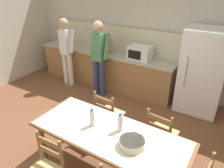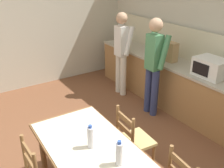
{
  "view_description": "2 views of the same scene",
  "coord_description": "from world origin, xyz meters",
  "px_view_note": "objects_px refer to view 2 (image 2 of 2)",
  "views": [
    {
      "loc": [
        1.86,
        -2.16,
        2.66
      ],
      "look_at": [
        0.36,
        0.35,
        1.16
      ],
      "focal_mm": 35.0,
      "sensor_mm": 36.0,
      "label": 1
    },
    {
      "loc": [
        2.38,
        -1.28,
        2.52
      ],
      "look_at": [
        -0.1,
        0.37,
        1.17
      ],
      "focal_mm": 42.0,
      "sensor_mm": 36.0,
      "label": 2
    }
  ],
  "objects_px": {
    "paper_bag": "(171,52)",
    "person_at_counter": "(154,63)",
    "dining_table": "(104,168)",
    "microwave": "(211,67)",
    "bottle_off_centre": "(119,154)",
    "chair_side_far_left": "(133,140)",
    "bottle_near_centre": "(91,137)",
    "person_at_sink": "(122,50)"
  },
  "relations": [
    {
      "from": "paper_bag",
      "to": "person_at_counter",
      "type": "bearing_deg",
      "value": -77.49
    },
    {
      "from": "paper_bag",
      "to": "chair_side_far_left",
      "type": "distance_m",
      "value": 2.11
    },
    {
      "from": "microwave",
      "to": "bottle_off_centre",
      "type": "distance_m",
      "value": 2.47
    },
    {
      "from": "bottle_off_centre",
      "to": "person_at_counter",
      "type": "xyz_separation_m",
      "value": [
        -1.56,
        1.82,
        0.08
      ]
    },
    {
      "from": "bottle_near_centre",
      "to": "person_at_counter",
      "type": "height_order",
      "value": "person_at_counter"
    },
    {
      "from": "dining_table",
      "to": "bottle_off_centre",
      "type": "height_order",
      "value": "bottle_off_centre"
    },
    {
      "from": "microwave",
      "to": "paper_bag",
      "type": "relative_size",
      "value": 1.39
    },
    {
      "from": "bottle_off_centre",
      "to": "bottle_near_centre",
      "type": "bearing_deg",
      "value": -165.55
    },
    {
      "from": "paper_bag",
      "to": "bottle_off_centre",
      "type": "bearing_deg",
      "value": -54.36
    },
    {
      "from": "bottle_off_centre",
      "to": "person_at_counter",
      "type": "relative_size",
      "value": 0.15
    },
    {
      "from": "dining_table",
      "to": "person_at_counter",
      "type": "height_order",
      "value": "person_at_counter"
    },
    {
      "from": "paper_bag",
      "to": "dining_table",
      "type": "xyz_separation_m",
      "value": [
        1.56,
        -2.43,
        -0.37
      ]
    },
    {
      "from": "dining_table",
      "to": "bottle_near_centre",
      "type": "height_order",
      "value": "bottle_near_centre"
    },
    {
      "from": "microwave",
      "to": "chair_side_far_left",
      "type": "xyz_separation_m",
      "value": [
        0.21,
        -1.71,
        -0.59
      ]
    },
    {
      "from": "bottle_near_centre",
      "to": "person_at_counter",
      "type": "distance_m",
      "value": 2.25
    },
    {
      "from": "bottle_off_centre",
      "to": "microwave",
      "type": "bearing_deg",
      "value": 108.57
    },
    {
      "from": "dining_table",
      "to": "chair_side_far_left",
      "type": "relative_size",
      "value": 2.38
    },
    {
      "from": "person_at_sink",
      "to": "bottle_near_centre",
      "type": "bearing_deg",
      "value": -131.78
    },
    {
      "from": "chair_side_far_left",
      "to": "person_at_counter",
      "type": "distance_m",
      "value": 1.63
    },
    {
      "from": "paper_bag",
      "to": "bottle_off_centre",
      "type": "xyz_separation_m",
      "value": [
        1.67,
        -2.33,
        -0.16
      ]
    },
    {
      "from": "bottle_near_centre",
      "to": "person_at_sink",
      "type": "bearing_deg",
      "value": 138.22
    },
    {
      "from": "paper_bag",
      "to": "microwave",
      "type": "bearing_deg",
      "value": 0.5
    },
    {
      "from": "bottle_near_centre",
      "to": "microwave",
      "type": "bearing_deg",
      "value": 99.5
    },
    {
      "from": "microwave",
      "to": "paper_bag",
      "type": "height_order",
      "value": "paper_bag"
    },
    {
      "from": "bottle_off_centre",
      "to": "chair_side_far_left",
      "type": "xyz_separation_m",
      "value": [
        -0.57,
        0.63,
        -0.46
      ]
    },
    {
      "from": "microwave",
      "to": "person_at_counter",
      "type": "xyz_separation_m",
      "value": [
        -0.77,
        -0.52,
        -0.05
      ]
    },
    {
      "from": "bottle_off_centre",
      "to": "person_at_sink",
      "type": "bearing_deg",
      "value": 144.15
    },
    {
      "from": "microwave",
      "to": "bottle_near_centre",
      "type": "height_order",
      "value": "microwave"
    },
    {
      "from": "microwave",
      "to": "bottle_near_centre",
      "type": "distance_m",
      "value": 2.47
    },
    {
      "from": "bottle_off_centre",
      "to": "person_at_counter",
      "type": "bearing_deg",
      "value": 130.57
    },
    {
      "from": "dining_table",
      "to": "person_at_counter",
      "type": "relative_size",
      "value": 1.23
    },
    {
      "from": "person_at_sink",
      "to": "microwave",
      "type": "bearing_deg",
      "value": -74.17
    },
    {
      "from": "paper_bag",
      "to": "chair_side_far_left",
      "type": "bearing_deg",
      "value": -57.18
    },
    {
      "from": "microwave",
      "to": "dining_table",
      "type": "xyz_separation_m",
      "value": [
        0.67,
        -2.44,
        -0.34
      ]
    },
    {
      "from": "paper_bag",
      "to": "person_at_sink",
      "type": "bearing_deg",
      "value": -150.67
    },
    {
      "from": "paper_bag",
      "to": "dining_table",
      "type": "bearing_deg",
      "value": -57.34
    },
    {
      "from": "bottle_off_centre",
      "to": "chair_side_far_left",
      "type": "bearing_deg",
      "value": 132.34
    },
    {
      "from": "bottle_off_centre",
      "to": "chair_side_far_left",
      "type": "relative_size",
      "value": 0.3
    },
    {
      "from": "dining_table",
      "to": "bottle_off_centre",
      "type": "bearing_deg",
      "value": 43.54
    },
    {
      "from": "microwave",
      "to": "chair_side_far_left",
      "type": "relative_size",
      "value": 0.55
    },
    {
      "from": "person_at_counter",
      "to": "paper_bag",
      "type": "bearing_deg",
      "value": 12.51
    },
    {
      "from": "bottle_off_centre",
      "to": "paper_bag",
      "type": "bearing_deg",
      "value": 125.64
    }
  ]
}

